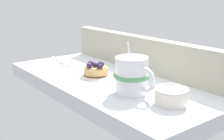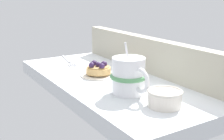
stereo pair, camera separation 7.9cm
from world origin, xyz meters
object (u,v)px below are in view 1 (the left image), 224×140
sugar_bowl (171,96)px  dessert_fork (60,61)px  coffee_mug (132,75)px  raspberry_tart (96,69)px  dessert_plate (96,75)px

sugar_bowl → dessert_fork: bearing=-179.3°
coffee_mug → raspberry_tart: bearing=175.7°
raspberry_tart → dessert_plate: bearing=-53.1°
dessert_plate → coffee_mug: 17.87cm
dessert_plate → sugar_bowl: sugar_bowl is taller
raspberry_tart → coffee_mug: (17.35, -1.31, 2.33)cm
dessert_fork → sugar_bowl: size_ratio=2.27×
coffee_mug → sugar_bowl: coffee_mug is taller
raspberry_tart → dessert_fork: raspberry_tart is taller
dessert_fork → dessert_plate: bearing=0.1°
coffee_mug → sugar_bowl: 11.26cm
coffee_mug → sugar_bowl: bearing=9.9°
raspberry_tart → dessert_fork: bearing=-179.8°
coffee_mug → sugar_bowl: (10.81, 1.89, -2.49)cm
dessert_plate → raspberry_tart: (-0.00, 0.01, 1.76)cm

